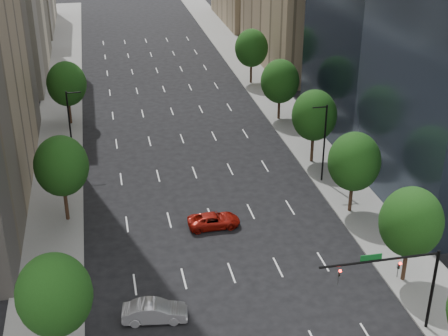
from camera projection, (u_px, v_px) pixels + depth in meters
sidewalk_left at (55, 184)px, 69.54m from camera, size 6.00×200.00×0.15m
sidewalk_right at (323, 160)px, 75.15m from camera, size 6.00×200.00×0.15m
tree_right_1 at (411, 222)px, 51.26m from camera, size 5.20×5.20×8.75m
tree_right_2 at (354, 162)px, 61.89m from camera, size 5.20×5.20×8.61m
tree_right_3 at (314, 115)px, 72.34m from camera, size 5.20×5.20×8.89m
tree_right_4 at (280, 81)px, 84.86m from camera, size 5.20×5.20×8.46m
tree_right_5 at (251, 48)px, 98.82m from camera, size 5.20×5.20×8.75m
tree_left_0 at (54, 295)px, 42.67m from camera, size 5.20×5.20×8.75m
tree_left_1 at (61, 166)px, 60.19m from camera, size 5.20×5.20×8.97m
tree_left_2 at (67, 84)px, 83.21m from camera, size 5.20×5.20×8.68m
streetlight_rn at (324, 141)px, 68.29m from camera, size 1.70×0.20×9.00m
streetlight_ln at (70, 126)px, 72.23m from camera, size 1.70×0.20×9.00m
traffic_signal at (404, 276)px, 45.60m from camera, size 9.12×0.40×7.38m
car_silver at (155, 311)px, 48.78m from camera, size 5.21×2.37×1.66m
car_red_far at (214, 220)px, 61.36m from camera, size 5.11×2.39×1.41m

